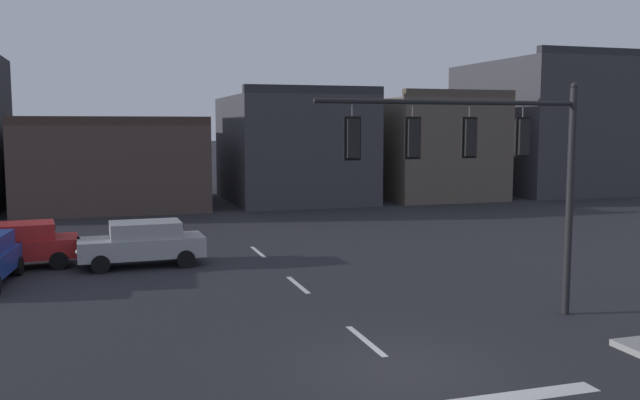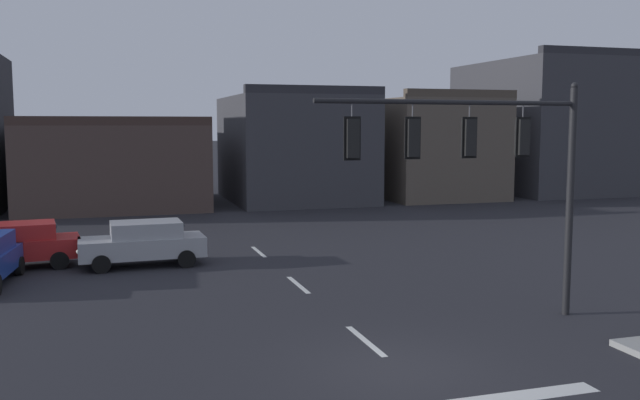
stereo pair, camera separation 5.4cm
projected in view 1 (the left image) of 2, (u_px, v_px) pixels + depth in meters
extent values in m
plane|color=#232328|center=(400.00, 369.00, 14.45)|extent=(400.00, 400.00, 0.00)
cube|color=silver|center=(366.00, 341.00, 16.35)|extent=(0.16, 2.40, 0.01)
cube|color=silver|center=(298.00, 285.00, 22.04)|extent=(0.16, 2.40, 0.01)
cube|color=silver|center=(258.00, 252.00, 27.73)|extent=(0.16, 2.40, 0.01)
cylinder|color=black|center=(570.00, 203.00, 18.31)|extent=(0.20, 0.20, 6.05)
cylinder|color=black|center=(453.00, 102.00, 16.82)|extent=(7.19, 0.42, 0.12)
sphere|color=black|center=(574.00, 86.00, 17.98)|extent=(0.18, 0.18, 0.18)
cylinder|color=#56565B|center=(523.00, 112.00, 17.53)|extent=(0.03, 0.03, 0.35)
cube|color=black|center=(522.00, 137.00, 17.60)|extent=(0.31, 0.25, 0.90)
sphere|color=red|center=(519.00, 126.00, 17.69)|extent=(0.20, 0.20, 0.20)
sphere|color=#2D2314|center=(519.00, 137.00, 17.72)|extent=(0.20, 0.20, 0.20)
sphere|color=black|center=(519.00, 148.00, 17.75)|extent=(0.20, 0.20, 0.20)
cube|color=black|center=(523.00, 137.00, 17.58)|extent=(0.42, 0.05, 1.02)
cylinder|color=#56565B|center=(470.00, 112.00, 17.00)|extent=(0.03, 0.03, 0.35)
cube|color=black|center=(469.00, 138.00, 17.07)|extent=(0.31, 0.25, 0.90)
sphere|color=red|center=(466.00, 126.00, 17.16)|extent=(0.20, 0.20, 0.20)
sphere|color=#2D2314|center=(466.00, 137.00, 17.19)|extent=(0.20, 0.20, 0.20)
sphere|color=black|center=(466.00, 149.00, 17.22)|extent=(0.20, 0.20, 0.20)
cube|color=black|center=(469.00, 138.00, 17.05)|extent=(0.42, 0.05, 1.02)
cylinder|color=#56565B|center=(413.00, 112.00, 16.48)|extent=(0.03, 0.03, 0.35)
cube|color=black|center=(412.00, 138.00, 16.54)|extent=(0.31, 0.25, 0.90)
sphere|color=red|center=(410.00, 126.00, 16.64)|extent=(0.20, 0.20, 0.20)
sphere|color=#2D2314|center=(410.00, 138.00, 16.67)|extent=(0.20, 0.20, 0.20)
sphere|color=black|center=(410.00, 150.00, 16.70)|extent=(0.20, 0.20, 0.20)
cube|color=black|center=(413.00, 138.00, 16.53)|extent=(0.42, 0.05, 1.02)
cylinder|color=#56565B|center=(352.00, 111.00, 15.95)|extent=(0.03, 0.03, 0.35)
cube|color=black|center=(352.00, 138.00, 16.02)|extent=(0.31, 0.25, 0.90)
sphere|color=red|center=(350.00, 126.00, 16.11)|extent=(0.20, 0.20, 0.20)
sphere|color=#2D2314|center=(350.00, 138.00, 16.14)|extent=(0.20, 0.20, 0.20)
sphere|color=black|center=(350.00, 150.00, 16.17)|extent=(0.20, 0.20, 0.20)
cube|color=black|center=(352.00, 138.00, 16.00)|extent=(0.42, 0.05, 1.02)
cylinder|color=black|center=(19.00, 266.00, 23.39)|extent=(0.29, 0.66, 0.64)
cube|color=#A81E1E|center=(13.00, 249.00, 24.49)|extent=(4.56, 2.23, 0.70)
cube|color=#A81E1E|center=(17.00, 231.00, 24.48)|extent=(2.61, 1.84, 0.56)
cube|color=#2D3842|center=(53.00, 230.00, 24.94)|extent=(0.37, 1.53, 0.46)
cylinder|color=black|center=(59.00, 261.00, 24.32)|extent=(0.66, 0.28, 0.64)
cylinder|color=black|center=(57.00, 252.00, 25.88)|extent=(0.66, 0.28, 0.64)
cube|color=maroon|center=(78.00, 243.00, 25.33)|extent=(0.18, 1.37, 0.12)
cube|color=#9EA0A5|center=(142.00, 247.00, 24.92)|extent=(4.45, 1.94, 0.70)
cube|color=#9EA0A5|center=(145.00, 229.00, 24.90)|extent=(2.51, 1.68, 0.56)
cube|color=#2D3842|center=(123.00, 231.00, 24.65)|extent=(0.29, 1.53, 0.47)
cube|color=#2D3842|center=(178.00, 228.00, 25.28)|extent=(0.26, 1.53, 0.46)
cylinder|color=black|center=(101.00, 264.00, 23.69)|extent=(0.65, 0.24, 0.64)
cylinder|color=black|center=(99.00, 255.00, 25.28)|extent=(0.65, 0.24, 0.64)
cylinder|color=black|center=(186.00, 259.00, 24.63)|extent=(0.65, 0.24, 0.64)
cylinder|color=black|center=(179.00, 251.00, 26.23)|extent=(0.65, 0.24, 0.64)
sphere|color=silver|center=(78.00, 252.00, 23.66)|extent=(0.16, 0.16, 0.16)
sphere|color=silver|center=(78.00, 246.00, 24.74)|extent=(0.16, 0.16, 0.16)
cube|color=maroon|center=(202.00, 241.00, 25.62)|extent=(0.08, 1.37, 0.12)
cube|color=#473833|center=(112.00, 166.00, 43.23)|extent=(10.88, 11.19, 5.03)
cube|color=#3A2B26|center=(111.00, 121.00, 37.90)|extent=(10.88, 0.60, 0.50)
cube|color=#38383D|center=(293.00, 149.00, 46.41)|extent=(8.66, 10.79, 6.90)
cube|color=#2B2B30|center=(315.00, 90.00, 41.17)|extent=(8.66, 0.60, 0.50)
cube|color=brown|center=(428.00, 148.00, 48.67)|extent=(7.77, 9.46, 6.81)
cube|color=#493F35|center=(460.00, 93.00, 44.06)|extent=(7.77, 0.60, 0.50)
cube|color=#38383D|center=(549.00, 127.00, 53.37)|extent=(10.60, 12.80, 9.76)
cube|color=#2B2B30|center=(606.00, 52.00, 47.02)|extent=(10.60, 0.60, 0.50)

